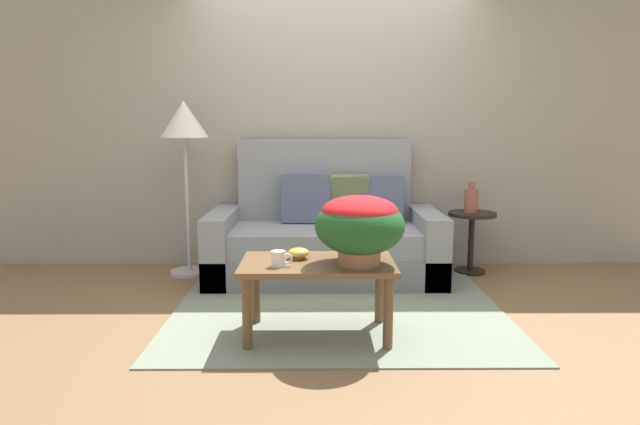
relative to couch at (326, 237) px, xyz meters
The scene contains 11 objects.
ground_plane 0.93m from the couch, 85.23° to the right, with size 14.00×14.00×0.00m, color brown.
wall_back 1.16m from the couch, 81.39° to the left, with size 6.40×0.12×2.79m, color gray.
area_rug 0.91m from the couch, 85.15° to the right, with size 2.28×1.95×0.01m, color gray.
couch is the anchor object (origin of this frame).
coffee_table 1.35m from the couch, 93.13° to the right, with size 0.92×0.55×0.47m.
side_table 1.28m from the couch, ahead, with size 0.41×0.41×0.54m.
floor_lamp 1.49m from the couch, behind, with size 0.40×0.40×1.49m.
potted_plant 1.48m from the couch, 83.09° to the right, with size 0.53×0.53×0.41m.
coffee_mug 1.50m from the couch, 101.53° to the right, with size 0.13×0.08×0.09m.
snack_bowl 1.30m from the couch, 98.46° to the right, with size 0.13×0.13×0.07m.
table_vase 1.30m from the couch, ahead, with size 0.12×0.12×0.27m.
Camera 1 is at (-0.15, -3.63, 1.27)m, focal length 30.13 mm.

